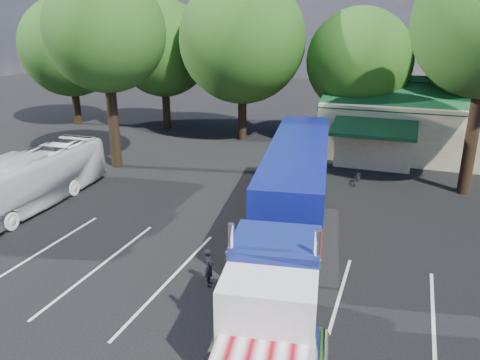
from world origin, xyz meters
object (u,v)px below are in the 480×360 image
(semi_truck, at_px, (293,199))
(silver_sedan, at_px, (462,158))
(tour_bus, at_px, (30,181))
(bicycle, at_px, (358,177))
(woman, at_px, (209,267))

(semi_truck, xyz_separation_m, silver_sedan, (7.91, 16.10, -1.83))
(tour_bus, distance_m, silver_sedan, 27.37)
(bicycle, height_order, silver_sedan, silver_sedan)
(woman, bearing_deg, silver_sedan, -47.70)
(silver_sedan, bearing_deg, semi_truck, 163.21)
(woman, relative_size, silver_sedan, 0.40)
(bicycle, bearing_deg, tour_bus, -143.89)
(bicycle, height_order, tour_bus, tour_bus)
(tour_bus, bearing_deg, bicycle, 28.37)
(tour_bus, bearing_deg, woman, -21.18)
(woman, height_order, tour_bus, tour_bus)
(semi_truck, relative_size, bicycle, 13.14)
(semi_truck, relative_size, tour_bus, 1.97)
(silver_sedan, bearing_deg, tour_bus, 134.69)
(bicycle, xyz_separation_m, tour_bus, (-16.06, -9.81, 1.06))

